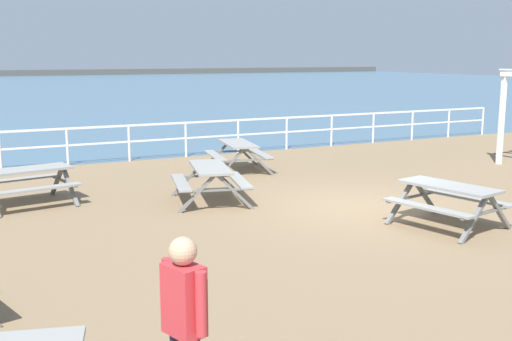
# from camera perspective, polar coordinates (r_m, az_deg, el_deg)

# --- Properties ---
(ground_plane) EXTENTS (30.00, 24.00, 0.20)m
(ground_plane) POSITION_cam_1_polar(r_m,az_deg,el_deg) (13.10, 9.31, -3.73)
(ground_plane) COLOR #846B4C
(sea_band) EXTENTS (142.00, 90.00, 0.01)m
(sea_band) POSITION_cam_1_polar(r_m,az_deg,el_deg) (63.53, -19.95, 7.00)
(sea_band) COLOR #476B84
(sea_band) RESTS_ON ground
(seaward_railing) EXTENTS (23.07, 0.07, 1.08)m
(seaward_railing) POSITION_cam_1_polar(r_m,az_deg,el_deg) (19.65, -3.97, 3.58)
(seaward_railing) COLOR white
(seaward_railing) RESTS_ON ground
(picnic_table_near_left) EXTENTS (1.90, 2.11, 0.80)m
(picnic_table_near_left) POSITION_cam_1_polar(r_m,az_deg,el_deg) (13.26, -4.18, -0.42)
(picnic_table_near_left) COLOR gray
(picnic_table_near_left) RESTS_ON ground
(picnic_table_mid_centre) EXTENTS (1.85, 2.07, 0.80)m
(picnic_table_mid_centre) POSITION_cam_1_polar(r_m,az_deg,el_deg) (11.85, 17.08, -2.15)
(picnic_table_mid_centre) COLOR gray
(picnic_table_mid_centre) RESTS_ON ground
(picnic_table_far_left) EXTENTS (2.04, 1.82, 0.80)m
(picnic_table_far_left) POSITION_cam_1_polar(r_m,az_deg,el_deg) (13.79, -20.15, -0.62)
(picnic_table_far_left) COLOR gray
(picnic_table_far_left) RESTS_ON ground
(picnic_table_seaward) EXTENTS (1.82, 2.05, 0.80)m
(picnic_table_seaward) POSITION_cam_1_polar(r_m,az_deg,el_deg) (16.84, -1.66, 1.91)
(picnic_table_seaward) COLOR gray
(picnic_table_seaward) RESTS_ON ground
(visitor) EXTENTS (0.31, 0.51, 1.66)m
(visitor) POSITION_cam_1_polar(r_m,az_deg,el_deg) (5.23, -6.52, -13.52)
(visitor) COLOR #1E2338
(visitor) RESTS_ON ground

